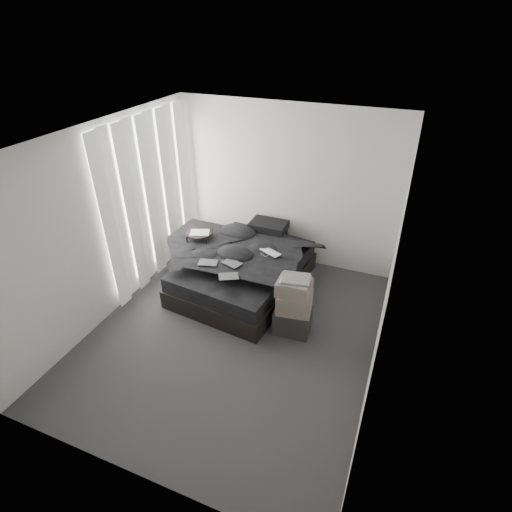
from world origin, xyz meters
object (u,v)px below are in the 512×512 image
at_px(side_stand, 201,253).
at_px(box_lower, 293,320).
at_px(bed, 244,279).
at_px(laptop, 268,249).

bearing_deg(side_stand, box_lower, -23.22).
xyz_separation_m(bed, box_lower, (1.00, -0.68, 0.03)).
distance_m(bed, laptop, 0.73).
height_order(bed, laptop, laptop).
height_order(side_stand, box_lower, side_stand).
relative_size(bed, box_lower, 4.40).
xyz_separation_m(bed, laptop, (0.39, 0.01, 0.62)).
relative_size(bed, laptop, 6.24).
bearing_deg(laptop, bed, -154.50).
height_order(laptop, box_lower, laptop).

